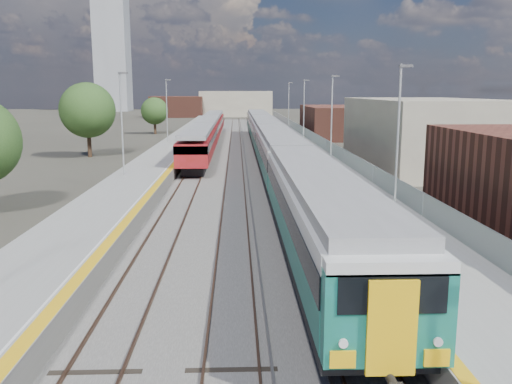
{
  "coord_description": "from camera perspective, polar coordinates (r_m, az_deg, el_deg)",
  "views": [
    {
      "loc": [
        -1.83,
        -6.04,
        7.19
      ],
      "look_at": [
        -0.88,
        20.48,
        2.2
      ],
      "focal_mm": 38.0,
      "sensor_mm": 36.0,
      "label": 1
    }
  ],
  "objects": [
    {
      "name": "ground",
      "position": [
        56.53,
        -0.18,
        3.34
      ],
      "size": [
        320.0,
        320.0,
        0.0
      ],
      "primitive_type": "plane",
      "color": "#47443A",
      "rests_on": "ground"
    },
    {
      "name": "ballast_bed",
      "position": [
        58.98,
        -2.45,
        3.66
      ],
      "size": [
        10.5,
        155.0,
        0.06
      ],
      "primitive_type": "cube",
      "color": "#565451",
      "rests_on": "ground"
    },
    {
      "name": "tracks",
      "position": [
        60.63,
        -1.87,
        3.93
      ],
      "size": [
        8.96,
        160.0,
        0.17
      ],
      "color": "#4C3323",
      "rests_on": "ground"
    },
    {
      "name": "platform_right",
      "position": [
        59.34,
        4.86,
        4.17
      ],
      "size": [
        4.7,
        155.0,
        8.52
      ],
      "color": "slate",
      "rests_on": "ground"
    },
    {
      "name": "platform_left",
      "position": [
        59.35,
        -9.05,
        4.06
      ],
      "size": [
        4.3,
        155.0,
        8.52
      ],
      "color": "slate",
      "rests_on": "ground"
    },
    {
      "name": "buildings",
      "position": [
        145.6,
        -8.66,
        11.91
      ],
      "size": [
        72.0,
        185.5,
        40.0
      ],
      "color": "brown",
      "rests_on": "ground"
    },
    {
      "name": "green_train",
      "position": [
        52.92,
        1.57,
        5.37
      ],
      "size": [
        3.0,
        83.4,
        3.3
      ],
      "color": "black",
      "rests_on": "ground"
    },
    {
      "name": "red_train",
      "position": [
        71.57,
        -5.02,
        6.51
      ],
      "size": [
        2.78,
        56.43,
        3.51
      ],
      "color": "black",
      "rests_on": "ground"
    },
    {
      "name": "tree_b",
      "position": [
        61.74,
        -17.32,
        8.21
      ],
      "size": [
        5.95,
        5.95,
        8.06
      ],
      "color": "#382619",
      "rests_on": "ground"
    },
    {
      "name": "tree_c",
      "position": [
        92.49,
        -10.64,
        8.38
      ],
      "size": [
        4.48,
        4.48,
        6.08
      ],
      "color": "#382619",
      "rests_on": "ground"
    },
    {
      "name": "tree_d",
      "position": [
        68.29,
        18.94,
        7.22
      ],
      "size": [
        4.44,
        4.44,
        6.02
      ],
      "color": "#382619",
      "rests_on": "ground"
    }
  ]
}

